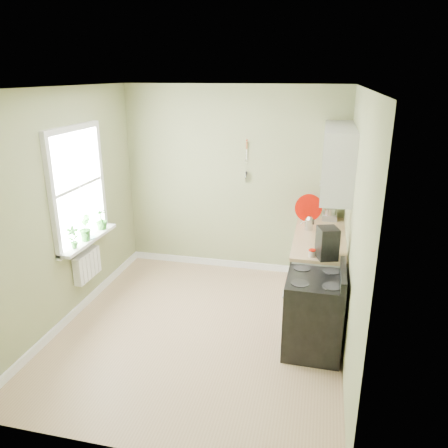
% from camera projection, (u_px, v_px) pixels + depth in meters
% --- Properties ---
extents(floor, '(3.20, 3.60, 0.02)m').
position_uv_depth(floor, '(200.00, 330.00, 5.10)').
color(floor, '#A17E59').
rests_on(floor, ground).
extents(ceiling, '(3.20, 3.60, 0.02)m').
position_uv_depth(ceiling, '(195.00, 86.00, 4.21)').
color(ceiling, white).
rests_on(ceiling, wall_back).
extents(wall_back, '(3.20, 0.02, 2.70)m').
position_uv_depth(wall_back, '(233.00, 181.00, 6.33)').
color(wall_back, '#8D9465').
rests_on(wall_back, floor).
extents(wall_left, '(0.02, 3.60, 2.70)m').
position_uv_depth(wall_left, '(63.00, 210.00, 5.00)').
color(wall_left, '#8D9465').
rests_on(wall_left, floor).
extents(wall_right, '(0.02, 3.60, 2.70)m').
position_uv_depth(wall_right, '(354.00, 231.00, 4.32)').
color(wall_right, '#8D9465').
rests_on(wall_right, floor).
extents(base_cabinets, '(0.60, 1.60, 0.87)m').
position_uv_depth(base_cabinets, '(318.00, 270.00, 5.60)').
color(base_cabinets, silver).
rests_on(base_cabinets, floor).
extents(countertop, '(0.64, 1.60, 0.04)m').
position_uv_depth(countertop, '(320.00, 237.00, 5.46)').
color(countertop, tan).
rests_on(countertop, base_cabinets).
extents(upper_cabinets, '(0.35, 1.40, 0.80)m').
position_uv_depth(upper_cabinets, '(338.00, 160.00, 5.21)').
color(upper_cabinets, silver).
rests_on(upper_cabinets, wall_right).
extents(window, '(0.06, 1.14, 1.44)m').
position_uv_depth(window, '(77.00, 187.00, 5.21)').
color(window, white).
rests_on(window, wall_left).
extents(window_sill, '(0.18, 1.14, 0.04)m').
position_uv_depth(window_sill, '(89.00, 239.00, 5.41)').
color(window_sill, white).
rests_on(window_sill, wall_left).
extents(radiator, '(0.12, 0.50, 0.35)m').
position_uv_depth(radiator, '(87.00, 265.00, 5.48)').
color(radiator, white).
rests_on(radiator, wall_left).
extents(wall_utensils, '(0.02, 0.14, 0.58)m').
position_uv_depth(wall_utensils, '(246.00, 168.00, 6.19)').
color(wall_utensils, tan).
rests_on(wall_utensils, wall_back).
extents(stove, '(0.62, 0.70, 0.97)m').
position_uv_depth(stove, '(314.00, 313.00, 4.61)').
color(stove, black).
rests_on(stove, floor).
extents(stand_mixer, '(0.20, 0.34, 0.40)m').
position_uv_depth(stand_mixer, '(330.00, 206.00, 6.05)').
color(stand_mixer, '#B2B2B7').
rests_on(stand_mixer, countertop).
extents(kettle, '(0.18, 0.11, 0.18)m').
position_uv_depth(kettle, '(309.00, 223.00, 5.63)').
color(kettle, silver).
rests_on(kettle, countertop).
extents(coffee_maker, '(0.26, 0.27, 0.35)m').
position_uv_depth(coffee_maker, '(327.00, 244.00, 4.74)').
color(coffee_maker, black).
rests_on(coffee_maker, countertop).
extents(red_tray, '(0.38, 0.18, 0.38)m').
position_uv_depth(red_tray, '(309.00, 208.00, 5.93)').
color(red_tray, '#C10B00').
rests_on(red_tray, countertop).
extents(jar, '(0.08, 0.08, 0.09)m').
position_uv_depth(jar, '(312.00, 253.00, 4.81)').
color(jar, '#B8A392').
rests_on(jar, countertop).
extents(plant_a, '(0.17, 0.16, 0.27)m').
position_uv_depth(plant_a, '(73.00, 237.00, 5.04)').
color(plant_a, '#276820').
rests_on(plant_a, window_sill).
extents(plant_b, '(0.22, 0.23, 0.32)m').
position_uv_depth(plant_b, '(85.00, 228.00, 5.28)').
color(plant_b, '#276820').
rests_on(plant_b, window_sill).
extents(plant_c, '(0.21, 0.21, 0.27)m').
position_uv_depth(plant_c, '(101.00, 219.00, 5.67)').
color(plant_c, '#276820').
rests_on(plant_c, window_sill).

